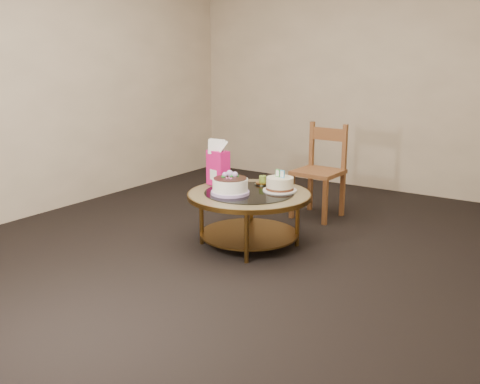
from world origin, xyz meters
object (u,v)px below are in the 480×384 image
Objects in this scene: dining_chair at (320,170)px; cream_cake at (280,184)px; coffee_table at (249,201)px; gift_bag at (218,163)px; decorated_cake at (230,187)px.

cream_cake is at bearing -83.05° from dining_chair.
coffee_table is 3.64× the size of cream_cake.
gift_bag is 1.15m from dining_chair.
dining_chair is at bearing 79.70° from gift_bag.
gift_bag reaches higher than coffee_table.
dining_chair reaches higher than gift_bag.
coffee_table is 1.09m from dining_chair.
coffee_table is 1.12× the size of dining_chair.
coffee_table is at bearing 5.81° from gift_bag.
dining_chair is (0.22, 1.22, -0.06)m from decorated_cake.
gift_bag is (-0.35, 0.05, 0.27)m from coffee_table.
gift_bag is (-0.54, -0.12, 0.14)m from cream_cake.
dining_chair reaches higher than coffee_table.
coffee_table is 3.27× the size of decorated_cake.
coffee_table is 0.29m from cream_cake.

